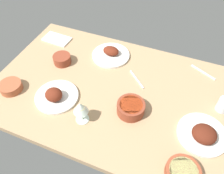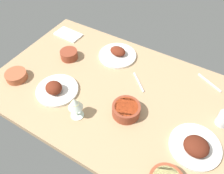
% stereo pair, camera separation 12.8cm
% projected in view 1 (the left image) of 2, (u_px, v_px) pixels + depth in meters
% --- Properties ---
extents(dining_table, '(1.40, 0.90, 0.04)m').
position_uv_depth(dining_table, '(112.00, 91.00, 1.31)').
color(dining_table, tan).
rests_on(dining_table, ground).
extents(plate_far_side, '(0.25, 0.25, 0.07)m').
position_uv_depth(plate_far_side, '(111.00, 54.00, 1.47)').
color(plate_far_side, silver).
rests_on(plate_far_side, dining_table).
extents(plate_center_main, '(0.24, 0.24, 0.08)m').
position_uv_depth(plate_center_main, '(56.00, 96.00, 1.23)').
color(plate_center_main, silver).
rests_on(plate_center_main, dining_table).
extents(plate_near_viewer, '(0.25, 0.25, 0.08)m').
position_uv_depth(plate_near_viewer, '(203.00, 134.00, 1.07)').
color(plate_near_viewer, silver).
rests_on(plate_near_viewer, dining_table).
extents(bowl_onions, '(0.11, 0.11, 0.06)m').
position_uv_depth(bowl_onions, '(62.00, 59.00, 1.42)').
color(bowl_onions, brown).
rests_on(bowl_onions, dining_table).
extents(bowl_cream, '(0.13, 0.13, 0.05)m').
position_uv_depth(bowl_cream, '(11.00, 86.00, 1.28)').
color(bowl_cream, '#A35133').
rests_on(bowl_cream, dining_table).
extents(bowl_potatoes, '(0.15, 0.15, 0.05)m').
position_uv_depth(bowl_potatoes, '(183.00, 172.00, 0.95)').
color(bowl_potatoes, brown).
rests_on(bowl_potatoes, dining_table).
extents(bowl_sauce, '(0.15, 0.15, 0.06)m').
position_uv_depth(bowl_sauce, '(131.00, 108.00, 1.17)').
color(bowl_sauce, brown).
rests_on(bowl_sauce, dining_table).
extents(wine_glass, '(0.08, 0.08, 0.14)m').
position_uv_depth(wine_glass, '(81.00, 108.00, 1.08)').
color(wine_glass, silver).
rests_on(wine_glass, dining_table).
extents(water_tumbler, '(0.07, 0.07, 0.08)m').
position_uv_depth(water_tumbler, '(224.00, 105.00, 1.17)').
color(water_tumbler, silver).
rests_on(water_tumbler, dining_table).
extents(folded_napkin, '(0.20, 0.12, 0.01)m').
position_uv_depth(folded_napkin, '(57.00, 39.00, 1.60)').
color(folded_napkin, white).
rests_on(folded_napkin, dining_table).
extents(fork_loose, '(0.12, 0.12, 0.01)m').
position_uv_depth(fork_loose, '(137.00, 79.00, 1.34)').
color(fork_loose, silver).
rests_on(fork_loose, dining_table).
extents(spoon_loose, '(0.16, 0.08, 0.01)m').
position_uv_depth(spoon_loose, '(203.00, 72.00, 1.38)').
color(spoon_loose, silver).
rests_on(spoon_loose, dining_table).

